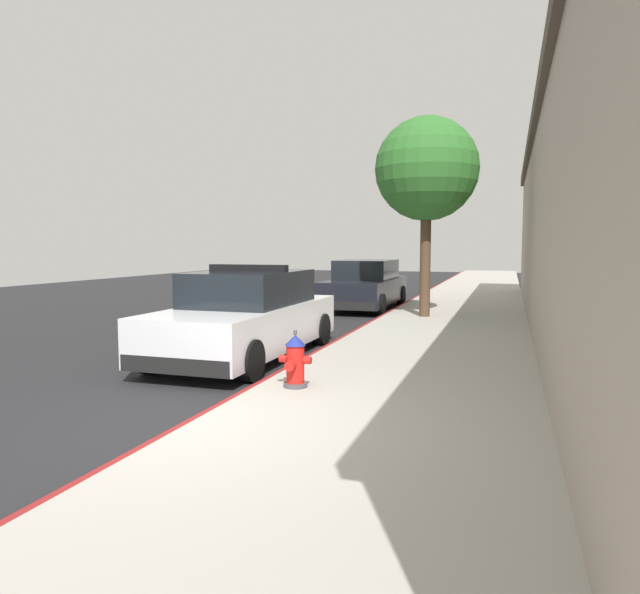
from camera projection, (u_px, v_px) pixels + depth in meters
The scene contains 7 objects.
ground_plane at pixel (244, 318), 17.02m from camera, with size 32.45×60.00×0.20m, color #232326.
sidewalk_pavement at pixel (453, 320), 15.15m from camera, with size 3.67×60.00×0.14m, color #ADA89E.
curb_painted_edge at pixel (383, 318), 15.73m from camera, with size 0.08×60.00×0.14m, color maroon.
police_cruiser at pixel (247, 317), 10.47m from camera, with size 1.94×4.84×1.68m.
parked_car_silver_ahead at pixel (366, 286), 18.64m from camera, with size 1.94×4.84×1.56m.
fire_hydrant at pixel (295, 361), 7.69m from camera, with size 0.44×0.40×0.76m.
street_tree at pixel (427, 170), 15.12m from camera, with size 2.70×2.70×5.22m.
Camera 1 is at (3.20, -5.37, 2.02)m, focal length 32.57 mm.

